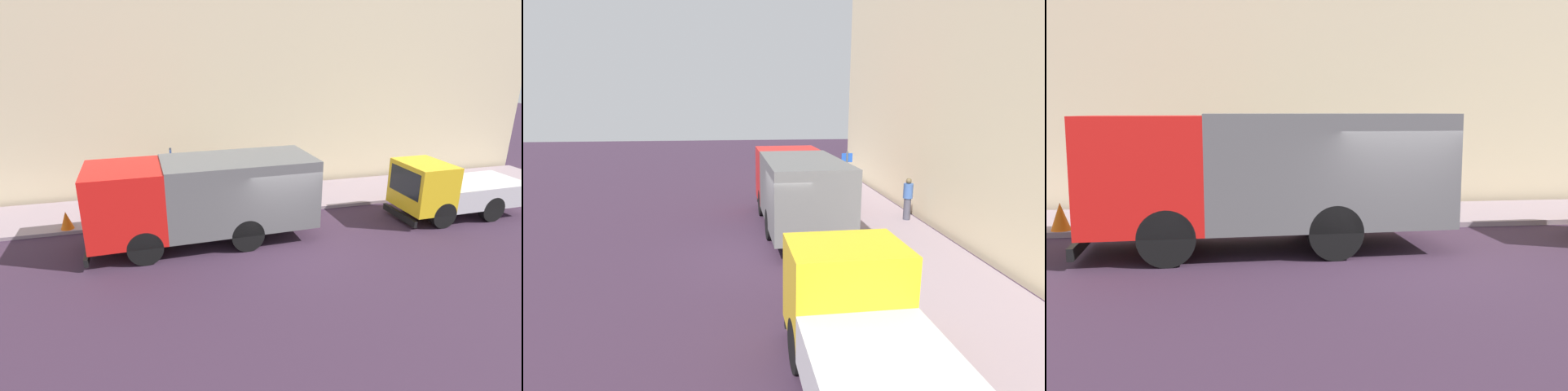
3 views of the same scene
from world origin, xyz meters
The scene contains 9 objects.
ground centered at (0.00, 0.00, 0.00)m, with size 80.00×80.00×0.00m, color #362336.
sidewalk centered at (4.65, 0.00, 0.06)m, with size 3.30×30.00×0.13m, color gray.
building_facade centered at (6.80, 0.00, 5.79)m, with size 0.50×30.00×11.59m, color beige.
large_utility_truck centered at (1.32, 2.57, 1.64)m, with size 2.82×7.53×2.82m.
small_flatbed_truck centered at (1.13, -6.91, 1.08)m, with size 2.25×5.22×2.25m.
pedestrian_walking centered at (3.76, 5.04, 1.07)m, with size 0.42×0.42×1.79m.
pedestrian_standing centered at (5.81, 2.78, 1.02)m, with size 0.50×0.50×1.69m.
traffic_cone_orange centered at (3.27, 7.26, 0.45)m, with size 0.46×0.46×0.65m, color orange.
street_sign_post centered at (3.46, 3.45, 1.71)m, with size 0.44×0.08×2.69m.
Camera 1 is at (-11.64, 4.03, 6.19)m, focal length 28.48 mm.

